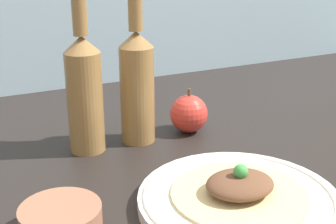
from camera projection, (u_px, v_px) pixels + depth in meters
The scene contains 7 objects.
ground_plane at pixel (156, 188), 73.84cm from camera, with size 180.00×110.00×4.00cm, color black.
plate at pixel (239, 199), 64.47cm from camera, with size 28.09×28.09×2.15cm.
plated_food at pixel (240, 188), 63.84cm from camera, with size 18.96×18.96×4.68cm.
cider_bottle_left at pixel (84, 89), 78.77cm from camera, with size 6.16×6.16×29.02cm.
cider_bottle_right at pixel (137, 82), 82.68cm from camera, with size 6.16×6.16×29.02cm.
apple at pixel (189, 114), 89.22cm from camera, with size 7.26×7.26×8.65cm.
dipping_bowl at pixel (61, 220), 58.43cm from camera, with size 10.34×10.34×3.71cm.
Camera 1 is at (-26.60, -59.53, 34.73)cm, focal length 50.00 mm.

